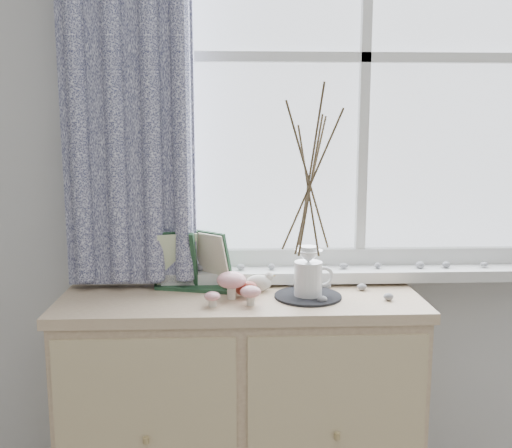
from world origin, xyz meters
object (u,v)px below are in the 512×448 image
object	(u,v)px
botanical_book	(194,261)
toadstool_cluster	(234,285)
twig_pitcher	(310,177)
sideboard	(241,413)

from	to	relation	value
botanical_book	toadstool_cluster	xyz separation A→B (m)	(0.13, -0.12, -0.05)
botanical_book	twig_pitcher	world-z (taller)	twig_pitcher
sideboard	toadstool_cluster	xyz separation A→B (m)	(-0.02, -0.06, 0.48)
botanical_book	twig_pitcher	xyz separation A→B (m)	(0.38, -0.09, 0.29)
botanical_book	toadstool_cluster	bearing A→B (deg)	-28.43
toadstool_cluster	twig_pitcher	distance (m)	0.43
botanical_book	toadstool_cluster	size ratio (longest dim) A/B	1.68
toadstool_cluster	twig_pitcher	world-z (taller)	twig_pitcher
toadstool_cluster	botanical_book	bearing A→B (deg)	137.42
botanical_book	toadstool_cluster	world-z (taller)	botanical_book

